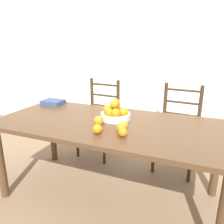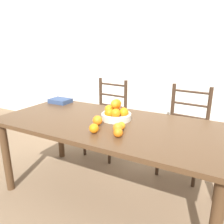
# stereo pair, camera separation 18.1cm
# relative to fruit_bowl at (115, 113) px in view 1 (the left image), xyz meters

# --- Properties ---
(ground_plane) EXTENTS (12.00, 12.00, 0.00)m
(ground_plane) POSITION_rel_fruit_bowl_xyz_m (-0.02, -0.09, -0.78)
(ground_plane) COLOR #7F664C
(wall_back) EXTENTS (8.00, 0.06, 2.60)m
(wall_back) POSITION_rel_fruit_bowl_xyz_m (-0.02, 1.39, 0.52)
(wall_back) COLOR silver
(wall_back) RESTS_ON ground_plane
(dining_table) EXTENTS (1.94, 0.91, 0.72)m
(dining_table) POSITION_rel_fruit_bowl_xyz_m (-0.02, -0.09, -0.14)
(dining_table) COLOR #4C331E
(dining_table) RESTS_ON ground_plane
(fruit_bowl) EXTENTS (0.26, 0.26, 0.18)m
(fruit_bowl) POSITION_rel_fruit_bowl_xyz_m (0.00, 0.00, 0.00)
(fruit_bowl) COLOR beige
(fruit_bowl) RESTS_ON dining_table
(orange_loose_0) EXTENTS (0.07, 0.07, 0.07)m
(orange_loose_0) POSITION_rel_fruit_bowl_xyz_m (0.15, -0.26, -0.02)
(orange_loose_0) COLOR orange
(orange_loose_0) RESTS_ON dining_table
(orange_loose_1) EXTENTS (0.07, 0.07, 0.07)m
(orange_loose_1) POSITION_rel_fruit_bowl_xyz_m (0.19, -0.33, -0.03)
(orange_loose_1) COLOR orange
(orange_loose_1) RESTS_ON dining_table
(orange_loose_2) EXTENTS (0.06, 0.06, 0.06)m
(orange_loose_2) POSITION_rel_fruit_bowl_xyz_m (0.15, -0.19, -0.03)
(orange_loose_2) COLOR orange
(orange_loose_2) RESTS_ON dining_table
(orange_loose_3) EXTENTS (0.07, 0.07, 0.07)m
(orange_loose_3) POSITION_rel_fruit_bowl_xyz_m (-0.00, -0.35, -0.02)
(orange_loose_3) COLOR orange
(orange_loose_3) RESTS_ON dining_table
(orange_loose_4) EXTENTS (0.08, 0.08, 0.08)m
(orange_loose_4) POSITION_rel_fruit_bowl_xyz_m (-0.07, -0.19, -0.02)
(orange_loose_4) COLOR orange
(orange_loose_4) RESTS_ON dining_table
(chair_left) EXTENTS (0.45, 0.44, 0.94)m
(chair_left) POSITION_rel_fruit_bowl_xyz_m (-0.47, 0.65, -0.33)
(chair_left) COLOR #382619
(chair_left) RESTS_ON ground_plane
(chair_right) EXTENTS (0.45, 0.44, 0.94)m
(chair_right) POSITION_rel_fruit_bowl_xyz_m (0.48, 0.65, -0.33)
(chair_right) COLOR #382619
(chair_right) RESTS_ON ground_plane
(book_stack) EXTENTS (0.23, 0.17, 0.05)m
(book_stack) POSITION_rel_fruit_bowl_xyz_m (-0.82, 0.22, -0.04)
(book_stack) COLOR #334770
(book_stack) RESTS_ON dining_table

